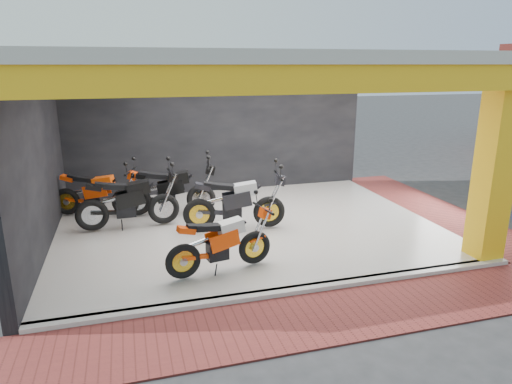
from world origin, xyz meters
TOP-DOWN VIEW (x-y plane):
  - ground at (0.00, 0.00)m, footprint 80.00×80.00m
  - showroom_floor at (0.00, 2.00)m, footprint 8.00×6.00m
  - showroom_ceiling at (0.00, 2.00)m, footprint 8.40×6.40m
  - back_wall at (0.00, 5.10)m, footprint 8.20×0.20m
  - left_wall at (-4.10, 2.00)m, footprint 0.20×6.20m
  - corner_column at (3.75, -0.75)m, footprint 0.50×0.50m
  - header_beam_front at (0.00, -1.00)m, footprint 8.40×0.30m
  - header_beam_right at (4.00, 2.00)m, footprint 0.30×6.40m
  - floor_kerb at (0.00, -1.02)m, footprint 8.00×0.20m
  - paver_front at (0.00, -1.80)m, footprint 9.00×1.40m
  - paver_right at (4.80, 2.00)m, footprint 1.40×7.00m
  - moto_hero at (-0.42, 0.00)m, footprint 2.10×1.09m
  - moto_row_a at (0.39, 1.70)m, footprint 2.39×1.20m
  - moto_row_b at (-1.76, 2.54)m, footprint 2.30×0.90m
  - moto_row_c at (-2.56, 3.36)m, footprint 2.25×1.41m
  - moto_row_d at (-0.85, 3.08)m, footprint 2.37×1.16m

SIDE VIEW (x-z plane):
  - ground at x=0.00m, z-range 0.00..0.00m
  - paver_front at x=0.00m, z-range 0.00..0.03m
  - paver_right at x=4.80m, z-range 0.00..0.03m
  - showroom_floor at x=0.00m, z-range 0.00..0.10m
  - floor_kerb at x=0.00m, z-range 0.00..0.10m
  - moto_hero at x=-0.42m, z-range 0.10..1.32m
  - moto_row_c at x=-2.56m, z-range 0.10..1.39m
  - moto_row_d at x=-0.85m, z-range 0.10..1.49m
  - moto_row_b at x=-1.76m, z-range 0.10..1.49m
  - moto_row_a at x=0.39m, z-range 0.10..1.49m
  - back_wall at x=0.00m, z-range 0.00..3.50m
  - left_wall at x=-4.10m, z-range 0.00..3.50m
  - corner_column at x=3.75m, z-range 0.00..3.50m
  - header_beam_front at x=0.00m, z-range 3.10..3.50m
  - header_beam_right at x=4.00m, z-range 3.10..3.50m
  - showroom_ceiling at x=0.00m, z-range 3.50..3.70m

